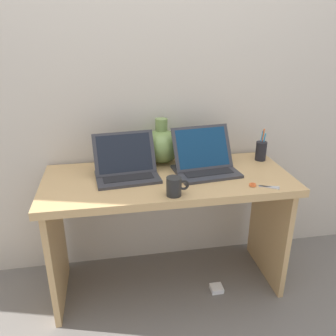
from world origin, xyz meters
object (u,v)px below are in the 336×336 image
Objects in this scene: coffee_mug at (175,186)px; pen_cup at (261,151)px; laptop_right at (204,160)px; power_brick at (217,288)px; scissors at (258,186)px; laptop_left at (126,166)px; green_vase at (161,145)px.

coffee_mug is 0.69m from pen_cup.
laptop_right reaches higher than power_brick.
laptop_right is 0.33m from scissors.
pen_cup is (0.80, 0.10, -0.00)m from laptop_left.
scissors is at bearing -20.51° from laptop_left.
power_brick is (0.28, 0.10, -0.73)m from coffee_mug.
coffee_mug reaches higher than power_brick.
laptop_left is at bearing -141.84° from green_vase.
green_vase reaches higher than power_brick.
laptop_right reaches higher than laptop_left.
laptop_right reaches higher than coffee_mug.
laptop_left is 4.90× the size of power_brick.
power_brick is at bearing 19.86° from coffee_mug.
coffee_mug is 1.57× the size of power_brick.
pen_cup is (0.37, 0.10, -0.00)m from laptop_right.
laptop_right is 0.39m from pen_cup.
laptop_right is at bearing -164.82° from pen_cup.
laptop_right is 0.27m from green_vase.
laptop_left is 1.32× the size of green_vase.
laptop_left is 0.34m from coffee_mug.
coffee_mug is (-0.22, -0.26, -0.02)m from laptop_right.
green_vase reaches higher than laptop_left.
scissors is at bearing -48.09° from laptop_right.
laptop_right reaches higher than scissors.
scissors is (0.43, 0.02, -0.04)m from coffee_mug.
green_vase is (-0.21, 0.17, 0.04)m from laptop_right.
coffee_mug is at bearing -160.14° from power_brick.
green_vase is 2.36× the size of coffee_mug.
pen_cup is at bearing 7.28° from laptop_left.
scissors is (0.42, -0.41, -0.10)m from green_vase.
scissors is at bearing -26.03° from power_brick.
green_vase is at bearing 136.08° from scissors.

